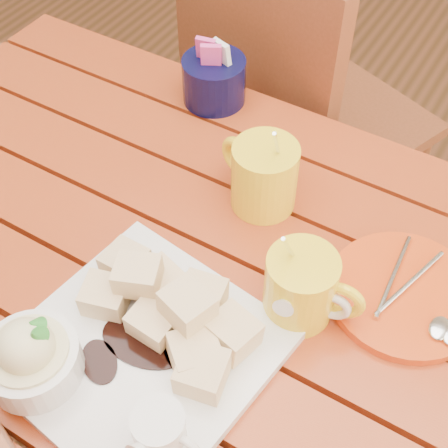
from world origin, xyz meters
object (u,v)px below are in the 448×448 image
Objects in this scene: coffee_mug_right at (302,287)px; chair_far at (288,113)px; dessert_plate at (120,345)px; table at (189,317)px; orange_saucer at (406,295)px; coffee_mug_left at (263,175)px.

coffee_mug_right is 0.71m from chair_far.
coffee_mug_right reaches higher than dessert_plate.
table is 1.26× the size of chair_far.
chair_far reaches higher than table.
orange_saucer is at bearing 30.16° from coffee_mug_right.
coffee_mug_left is at bearing 125.04° from coffee_mug_right.
coffee_mug_left is at bearing 86.61° from dessert_plate.
coffee_mug_right is at bearing -141.79° from orange_saucer.
dessert_plate is 0.34× the size of chair_far.
coffee_mug_right is at bearing -29.53° from coffee_mug_left.
dessert_plate is at bearing -135.26° from orange_saucer.
chair_far is (-0.15, 0.76, -0.25)m from dessert_plate.
coffee_mug_left is 0.26m from orange_saucer.
orange_saucer reaches higher than table.
table is at bearing -177.56° from coffee_mug_right.
chair_far is at bearing 100.82° from dessert_plate.
chair_far is (-0.14, 0.62, -0.11)m from table.
coffee_mug_right is 0.75× the size of orange_saucer.
table is 0.20m from dessert_plate.
orange_saucer is (0.24, -0.06, -0.05)m from coffee_mug_left.
orange_saucer is at bearing 44.74° from dessert_plate.
chair_far is at bearing 102.96° from table.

